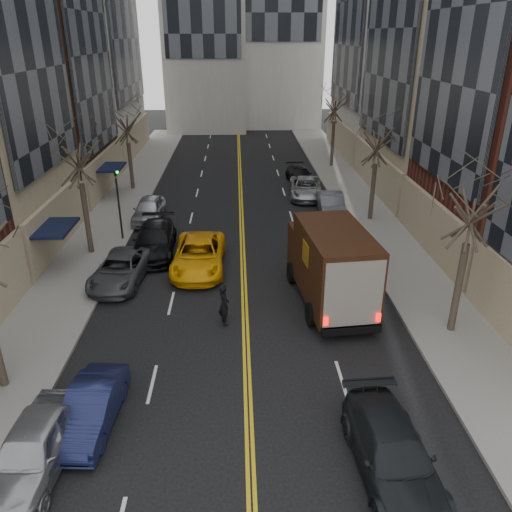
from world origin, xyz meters
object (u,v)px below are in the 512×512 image
(taxi, at_px, (199,255))
(pedestrian, at_px, (224,305))
(ups_truck, at_px, (330,265))
(observer_sedan, at_px, (393,453))

(taxi, distance_m, pedestrian, 5.92)
(ups_truck, bearing_deg, pedestrian, -166.18)
(pedestrian, bearing_deg, ups_truck, -87.51)
(ups_truck, bearing_deg, observer_sedan, -95.28)
(taxi, height_order, pedestrian, pedestrian)
(observer_sedan, relative_size, pedestrian, 2.72)
(taxi, bearing_deg, observer_sedan, -64.38)
(observer_sedan, distance_m, taxi, 15.52)
(ups_truck, relative_size, pedestrian, 3.80)
(observer_sedan, height_order, taxi, taxi)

